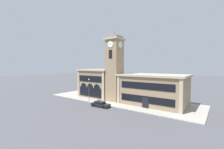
% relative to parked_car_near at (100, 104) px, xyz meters
% --- Properties ---
extents(ground_plane, '(300.00, 300.00, 0.00)m').
position_rel_parked_car_near_xyz_m(ground_plane, '(-0.77, 1.58, -0.69)').
color(ground_plane, '#4C4C51').
extents(sidewalk_kerb, '(43.32, 14.27, 0.15)m').
position_rel_parked_car_near_xyz_m(sidewalk_kerb, '(-0.77, 8.71, -0.62)').
color(sidewalk_kerb, '#A39E93').
rests_on(sidewalk_kerb, ground_plane).
extents(clock_tower, '(4.37, 4.37, 18.88)m').
position_rel_parked_car_near_xyz_m(clock_tower, '(-0.76, 6.82, 8.21)').
color(clock_tower, '#937A5B').
rests_on(clock_tower, ground_plane).
extents(town_hall_left_wing, '(11.53, 9.56, 8.65)m').
position_rel_parked_car_near_xyz_m(town_hall_left_wing, '(-8.31, 9.38, 3.66)').
color(town_hall_left_wing, '#937A5B').
rests_on(town_hall_left_wing, ground_plane).
extents(town_hall_right_wing, '(16.22, 9.56, 7.58)m').
position_rel_parked_car_near_xyz_m(town_hall_right_wing, '(9.13, 9.39, 3.12)').
color(town_hall_right_wing, '#937A5B').
rests_on(town_hall_right_wing, ground_plane).
extents(parked_car_near, '(4.69, 2.10, 1.32)m').
position_rel_parked_car_near_xyz_m(parked_car_near, '(0.00, 0.00, 0.00)').
color(parked_car_near, black).
rests_on(parked_car_near, ground_plane).
extents(street_lamp, '(0.36, 0.36, 6.06)m').
position_rel_parked_car_near_xyz_m(street_lamp, '(-6.02, 2.22, 3.40)').
color(street_lamp, '#4C4C51').
rests_on(street_lamp, sidewalk_kerb).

